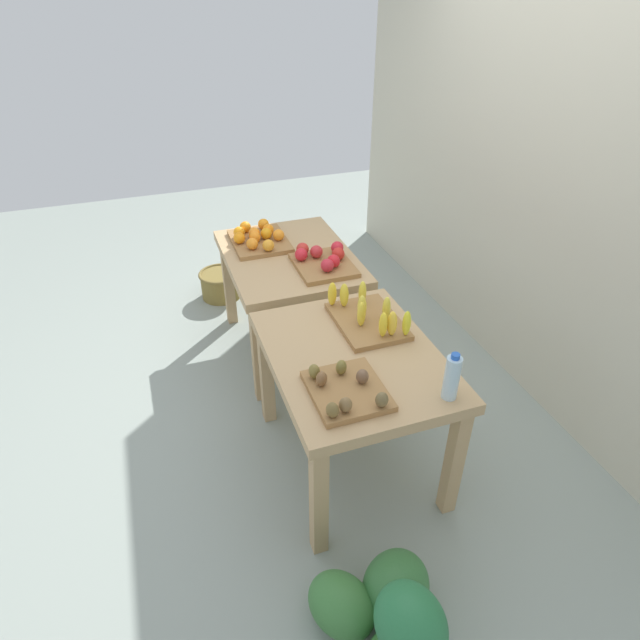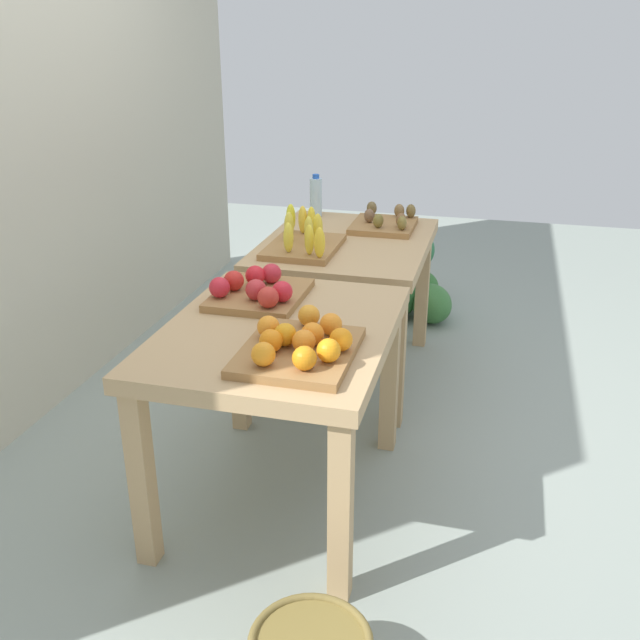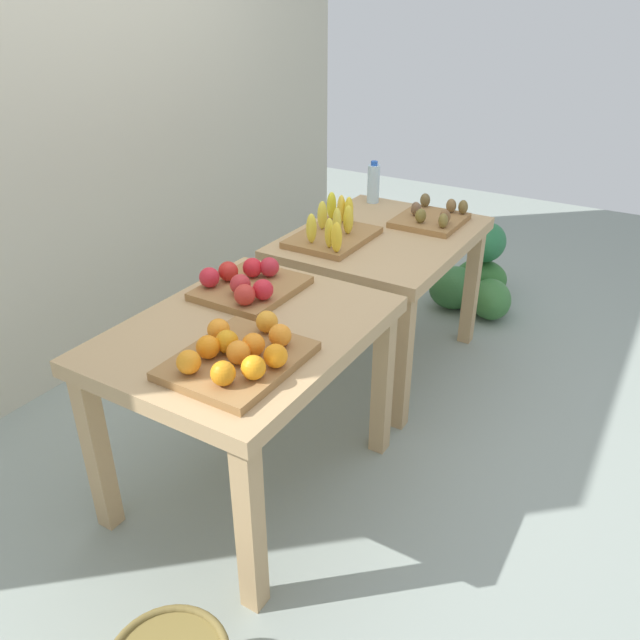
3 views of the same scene
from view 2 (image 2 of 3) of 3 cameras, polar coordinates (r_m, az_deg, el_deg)
name	(u,v)px [view 2 (image 2 of 3)]	position (r m, az deg, el deg)	size (l,w,h in m)	color
ground_plane	(318,424)	(3.37, -0.13, -8.32)	(8.00, 8.00, 0.00)	gray
back_wall	(15,82)	(3.49, -23.16, 17.08)	(4.40, 0.12, 3.00)	beige
display_table_left	(279,353)	(2.60, -3.28, -2.65)	(1.04, 0.80, 0.73)	tan
display_table_right	(347,260)	(3.61, 2.13, 4.76)	(1.04, 0.80, 0.73)	tan
orange_bin	(300,345)	(2.31, -1.61, -1.98)	(0.45, 0.37, 0.11)	#9A6E3E
apple_bin	(258,290)	(2.79, -4.99, 2.37)	(0.41, 0.36, 0.11)	#9A6E3E
banana_crate	(304,240)	(3.41, -1.30, 6.40)	(0.45, 0.32, 0.17)	#9A6E3E
kiwi_bin	(385,223)	(3.79, 5.23, 7.73)	(0.36, 0.32, 0.10)	#9A6E3E
water_bottle	(316,197)	(4.01, -0.33, 9.81)	(0.07, 0.07, 0.23)	silver
watermelon_pile	(412,284)	(4.61, 7.33, 2.83)	(0.61, 0.62, 0.50)	#306C2E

